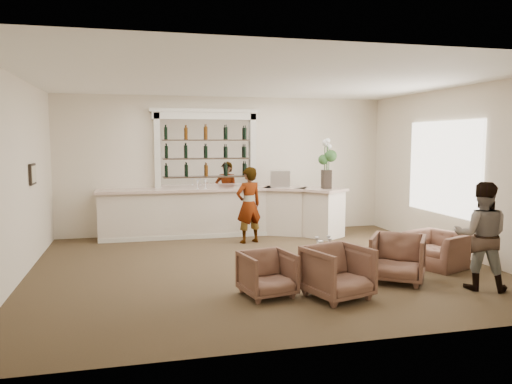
% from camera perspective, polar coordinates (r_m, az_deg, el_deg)
% --- Properties ---
extents(ground, '(8.00, 8.00, 0.00)m').
position_cam_1_polar(ground, '(9.05, 0.64, -8.53)').
color(ground, brown).
rests_on(ground, ground).
extents(room_shell, '(8.04, 7.02, 3.32)m').
position_cam_1_polar(room_shell, '(9.49, 0.54, 6.41)').
color(room_shell, beige).
rests_on(room_shell, ground).
extents(bar_counter, '(5.72, 1.80, 1.14)m').
position_cam_1_polar(bar_counter, '(11.78, -3.75, -2.29)').
color(bar_counter, white).
rests_on(bar_counter, ground).
extents(back_bar_alcove, '(2.64, 0.25, 3.00)m').
position_cam_1_polar(back_bar_alcove, '(12.02, -5.73, 4.83)').
color(back_bar_alcove, white).
rests_on(back_bar_alcove, ground).
extents(cocktail_table, '(0.65, 0.65, 0.50)m').
position_cam_1_polar(cocktail_table, '(8.24, 7.81, -8.25)').
color(cocktail_table, '#4C2E21').
rests_on(cocktail_table, ground).
extents(sommelier, '(0.70, 0.57, 1.68)m').
position_cam_1_polar(sommelier, '(10.97, -0.84, -1.50)').
color(sommelier, gray).
rests_on(sommelier, ground).
extents(guest, '(1.01, 0.95, 1.65)m').
position_cam_1_polar(guest, '(8.31, 24.35, -4.58)').
color(guest, gray).
rests_on(guest, ground).
extents(armchair_left, '(0.84, 0.85, 0.66)m').
position_cam_1_polar(armchair_left, '(7.34, 1.30, -9.34)').
color(armchair_left, brown).
rests_on(armchair_left, ground).
extents(armchair_center, '(1.02, 1.04, 0.76)m').
position_cam_1_polar(armchair_center, '(7.33, 9.31, -9.04)').
color(armchair_center, brown).
rests_on(armchair_center, ground).
extents(armchair_right, '(1.15, 1.15, 0.76)m').
position_cam_1_polar(armchair_right, '(8.37, 15.90, -7.29)').
color(armchair_right, brown).
rests_on(armchair_right, ground).
extents(armchair_far, '(1.14, 1.21, 0.62)m').
position_cam_1_polar(armchair_far, '(9.54, 20.09, -6.23)').
color(armchair_far, brown).
rests_on(armchair_far, ground).
extents(espresso_machine, '(0.52, 0.46, 0.40)m').
position_cam_1_polar(espresso_machine, '(11.93, 2.74, 1.51)').
color(espresso_machine, silver).
rests_on(espresso_machine, bar_counter).
extents(flower_vase, '(0.30, 0.30, 1.15)m').
position_cam_1_polar(flower_vase, '(11.65, 8.08, 3.56)').
color(flower_vase, black).
rests_on(flower_vase, bar_counter).
extents(wine_glass_bar_left, '(0.07, 0.07, 0.21)m').
position_cam_1_polar(wine_glass_bar_left, '(11.57, -6.70, 0.87)').
color(wine_glass_bar_left, white).
rests_on(wine_glass_bar_left, bar_counter).
extents(wine_glass_bar_right, '(0.07, 0.07, 0.21)m').
position_cam_1_polar(wine_glass_bar_right, '(11.65, -5.81, 0.92)').
color(wine_glass_bar_right, white).
rests_on(wine_glass_bar_right, bar_counter).
extents(wine_glass_tbl_a, '(0.07, 0.07, 0.21)m').
position_cam_1_polar(wine_glass_tbl_a, '(8.14, 6.98, -5.85)').
color(wine_glass_tbl_a, white).
rests_on(wine_glass_tbl_a, cocktail_table).
extents(wine_glass_tbl_b, '(0.07, 0.07, 0.21)m').
position_cam_1_polar(wine_glass_tbl_b, '(8.27, 8.29, -5.69)').
color(wine_glass_tbl_b, white).
rests_on(wine_glass_tbl_b, cocktail_table).
extents(wine_glass_tbl_c, '(0.07, 0.07, 0.21)m').
position_cam_1_polar(wine_glass_tbl_c, '(8.06, 8.45, -6.00)').
color(wine_glass_tbl_c, white).
rests_on(wine_glass_tbl_c, cocktail_table).
extents(napkin_holder, '(0.08, 0.08, 0.12)m').
position_cam_1_polar(napkin_holder, '(8.29, 7.36, -5.96)').
color(napkin_holder, white).
rests_on(napkin_holder, cocktail_table).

